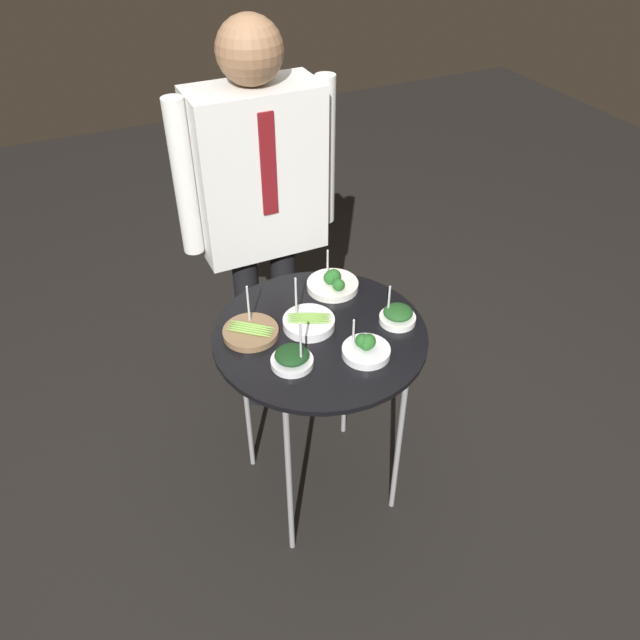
# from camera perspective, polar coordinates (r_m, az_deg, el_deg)

# --- Properties ---
(ground_plane) EXTENTS (8.00, 8.00, 0.00)m
(ground_plane) POSITION_cam_1_polar(r_m,az_deg,el_deg) (2.54, -0.00, -14.67)
(ground_plane) COLOR black
(serving_cart) EXTENTS (0.69, 0.69, 0.78)m
(serving_cart) POSITION_cam_1_polar(r_m,az_deg,el_deg) (2.01, -0.00, -2.39)
(serving_cart) COLOR black
(serving_cart) RESTS_ON ground_plane
(bowl_broccoli_near_rim) EXTENTS (0.18, 0.18, 0.13)m
(bowl_broccoli_near_rim) POSITION_cam_1_polar(r_m,az_deg,el_deg) (2.15, 1.18, 3.42)
(bowl_broccoli_near_rim) COLOR silver
(bowl_broccoli_near_rim) RESTS_ON serving_cart
(bowl_spinach_back_left) EXTENTS (0.13, 0.13, 0.18)m
(bowl_spinach_back_left) POSITION_cam_1_polar(r_m,az_deg,el_deg) (1.85, -2.57, -3.49)
(bowl_spinach_back_left) COLOR silver
(bowl_spinach_back_left) RESTS_ON serving_cart
(bowl_broccoli_front_left) EXTENTS (0.15, 0.15, 0.13)m
(bowl_broccoli_front_left) POSITION_cam_1_polar(r_m,az_deg,el_deg) (1.89, 4.22, -2.62)
(bowl_broccoli_front_left) COLOR silver
(bowl_broccoli_front_left) RESTS_ON serving_cart
(bowl_asparagus_front_right) EXTENTS (0.17, 0.17, 0.17)m
(bowl_asparagus_front_right) POSITION_cam_1_polar(r_m,az_deg,el_deg) (1.99, -1.04, -0.22)
(bowl_asparagus_front_right) COLOR silver
(bowl_asparagus_front_right) RESTS_ON serving_cart
(bowl_asparagus_front_center) EXTENTS (0.18, 0.18, 0.15)m
(bowl_asparagus_front_center) POSITION_cam_1_polar(r_m,az_deg,el_deg) (1.97, -6.35, -1.07)
(bowl_asparagus_front_center) COLOR brown
(bowl_asparagus_front_center) RESTS_ON serving_cart
(bowl_spinach_center) EXTENTS (0.12, 0.12, 0.13)m
(bowl_spinach_center) POSITION_cam_1_polar(r_m,az_deg,el_deg) (2.02, 7.11, 0.41)
(bowl_spinach_center) COLOR white
(bowl_spinach_center) RESTS_ON serving_cart
(waiter_figure) EXTENTS (0.59, 0.22, 1.60)m
(waiter_figure) POSITION_cam_1_polar(r_m,az_deg,el_deg) (2.27, -5.59, 11.60)
(waiter_figure) COLOR black
(waiter_figure) RESTS_ON ground_plane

